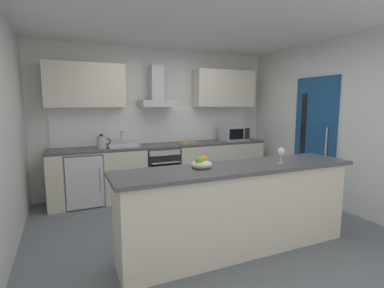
{
  "coord_description": "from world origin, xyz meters",
  "views": [
    {
      "loc": [
        -1.64,
        -3.32,
        1.62
      ],
      "look_at": [
        0.02,
        0.44,
        1.05
      ],
      "focal_mm": 27.37,
      "sensor_mm": 36.0,
      "label": 1
    }
  ],
  "objects": [
    {
      "name": "ground",
      "position": [
        0.0,
        0.0,
        -0.01
      ],
      "size": [
        5.38,
        4.81,
        0.02
      ],
      "primitive_type": "cube",
      "color": "slate"
    },
    {
      "name": "ceiling",
      "position": [
        0.0,
        0.0,
        2.61
      ],
      "size": [
        5.38,
        4.81,
        0.02
      ],
      "primitive_type": "cube",
      "color": "white"
    },
    {
      "name": "wall_back",
      "position": [
        0.0,
        1.96,
        1.3
      ],
      "size": [
        5.38,
        0.12,
        2.6
      ],
      "primitive_type": "cube",
      "color": "silver",
      "rests_on": "ground"
    },
    {
      "name": "wall_right",
      "position": [
        2.25,
        0.0,
        1.3
      ],
      "size": [
        0.12,
        4.81,
        2.6
      ],
      "primitive_type": "cube",
      "color": "silver",
      "rests_on": "ground"
    },
    {
      "name": "backsplash_tile",
      "position": [
        0.0,
        1.89,
        1.23
      ],
      "size": [
        3.72,
        0.02,
        0.66
      ],
      "primitive_type": "cube",
      "color": "white"
    },
    {
      "name": "counter_back",
      "position": [
        0.0,
        1.58,
        0.45
      ],
      "size": [
        3.85,
        0.6,
        0.9
      ],
      "color": "beige",
      "rests_on": "ground"
    },
    {
      "name": "counter_island",
      "position": [
        0.06,
        -0.71,
        0.48
      ],
      "size": [
        2.72,
        0.64,
        0.96
      ],
      "color": "beige",
      "rests_on": "ground"
    },
    {
      "name": "upper_cabinets",
      "position": [
        -0.0,
        1.73,
        1.91
      ],
      "size": [
        3.8,
        0.32,
        0.7
      ],
      "color": "beige"
    },
    {
      "name": "side_door",
      "position": [
        2.17,
        0.27,
        1.03
      ],
      "size": [
        0.08,
        0.85,
        2.05
      ],
      "color": "navy",
      "rests_on": "ground"
    },
    {
      "name": "oven",
      "position": [
        -0.1,
        1.56,
        0.46
      ],
      "size": [
        0.6,
        0.62,
        0.8
      ],
      "color": "slate",
      "rests_on": "ground"
    },
    {
      "name": "refrigerator",
      "position": [
        -1.39,
        1.56,
        0.43
      ],
      "size": [
        0.58,
        0.6,
        0.85
      ],
      "color": "white",
      "rests_on": "ground"
    },
    {
      "name": "microwave",
      "position": [
        1.4,
        1.53,
        1.05
      ],
      "size": [
        0.5,
        0.38,
        0.3
      ],
      "color": "#B7BABC",
      "rests_on": "counter_back"
    },
    {
      "name": "sink",
      "position": [
        -0.74,
        1.57,
        0.93
      ],
      "size": [
        0.5,
        0.4,
        0.26
      ],
      "color": "silver",
      "rests_on": "counter_back"
    },
    {
      "name": "kettle",
      "position": [
        -1.09,
        1.52,
        1.01
      ],
      "size": [
        0.29,
        0.15,
        0.24
      ],
      "color": "#B7BABC",
      "rests_on": "counter_back"
    },
    {
      "name": "range_hood",
      "position": [
        -0.1,
        1.69,
        1.79
      ],
      "size": [
        0.62,
        0.45,
        0.72
      ],
      "color": "#B7BABC"
    },
    {
      "name": "wine_glass",
      "position": [
        0.58,
        -0.77,
        1.08
      ],
      "size": [
        0.08,
        0.08,
        0.18
      ],
      "color": "silver",
      "rests_on": "counter_island"
    },
    {
      "name": "fruit_bowl",
      "position": [
        -0.35,
        -0.64,
        1.0
      ],
      "size": [
        0.22,
        0.22,
        0.13
      ],
      "color": "beige",
      "rests_on": "counter_island"
    },
    {
      "name": "chopping_board",
      "position": [
        0.43,
        1.53,
        0.91
      ],
      "size": [
        0.38,
        0.29,
        0.02
      ],
      "primitive_type": "cube",
      "rotation": [
        0.0,
        0.0,
        0.22
      ],
      "color": "tan",
      "rests_on": "counter_back"
    }
  ]
}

